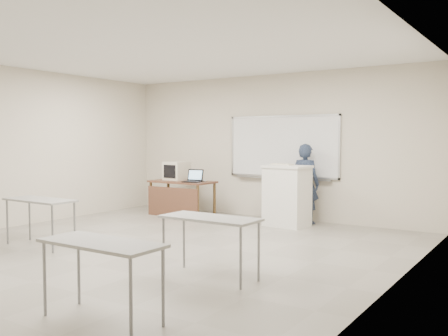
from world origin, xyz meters
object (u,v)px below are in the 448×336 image
Objects in this scene: laptop at (194,179)px; mouse at (204,181)px; keyboard at (282,164)px; podium at (287,196)px; whiteboard at (283,147)px; crt_monitor at (177,171)px; presenter at (305,184)px; instructor_desk at (179,191)px.

mouse is at bearing 39.60° from laptop.
laptop is 1.99m from keyboard.
whiteboard is at bearing 127.71° from podium.
crt_monitor is 2.93m from presenter.
whiteboard is at bearing -22.16° from presenter.
mouse is (-1.47, -0.74, -0.71)m from whiteboard.
instructor_desk is 2.89× the size of crt_monitor.
instructor_desk is at bearing -155.87° from whiteboard.
presenter is at bearing 6.40° from laptop.
keyboard is (1.95, 0.23, 0.36)m from laptop.
podium is 0.61m from keyboard.
mouse is at bearing -153.16° from whiteboard.
crt_monitor is at bearing 137.41° from instructor_desk.
presenter is (2.10, 0.46, 0.01)m from mouse.
mouse is at bearing -3.50° from crt_monitor.
keyboard is (1.80, 0.05, 0.40)m from mouse.
instructor_desk is at bearing -160.60° from keyboard.
whiteboard is 1.59× the size of presenter.
mouse is (0.15, 0.17, -0.04)m from laptop.
presenter reaches higher than mouse.
podium is at bearing -5.35° from laptop.
mouse reaches higher than instructor_desk.
mouse is 2.15m from presenter.
whiteboard reaches higher than crt_monitor.
crt_monitor reaches higher than instructor_desk.
podium is (2.50, 0.14, 0.04)m from instructor_desk.
crt_monitor is 4.81× the size of mouse.
mouse is at bearing 17.21° from instructor_desk.
podium is at bearing 73.91° from presenter.
laptop is at bearing -132.51° from mouse.
crt_monitor is at bearing 149.81° from laptop.
instructor_desk is 0.62m from mouse.
crt_monitor is at bearing 173.17° from mouse.
whiteboard is at bearing 24.98° from instructor_desk.
crt_monitor reaches higher than podium.
crt_monitor is 1.03× the size of keyboard.
presenter is (0.64, -0.28, -0.70)m from whiteboard.
presenter is at bearing -23.65° from whiteboard.
presenter is at bearing 67.43° from keyboard.
crt_monitor is (-0.25, 0.24, 0.41)m from instructor_desk.
instructor_desk is 2.44m from keyboard.
crt_monitor reaches higher than laptop.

